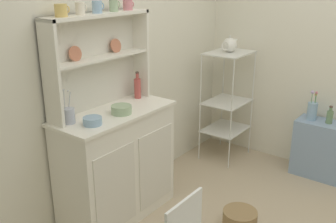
{
  "coord_description": "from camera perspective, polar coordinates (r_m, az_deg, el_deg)",
  "views": [
    {
      "loc": [
        -2.25,
        -0.65,
        1.91
      ],
      "look_at": [
        0.1,
        1.12,
        0.87
      ],
      "focal_mm": 41.76,
      "sensor_mm": 36.0,
      "label": 1
    }
  ],
  "objects": [
    {
      "name": "utensil_jar",
      "position": [
        2.82,
        -14.24,
        -0.54
      ],
      "size": [
        0.08,
        0.08,
        0.25
      ],
      "color": "#B2B7C6",
      "rests_on": "hutch_cabinet"
    },
    {
      "name": "cup_sky_2",
      "position": [
        2.94,
        -10.29,
        14.79
      ],
      "size": [
        0.09,
        0.07,
        0.09
      ],
      "color": "#8EB2D1",
      "rests_on": "hutch_shelf_unit"
    },
    {
      "name": "cup_rose_4",
      "position": [
        3.17,
        -5.88,
        15.21
      ],
      "size": [
        0.09,
        0.08,
        0.08
      ],
      "color": "#D17A84",
      "rests_on": "hutch_shelf_unit"
    },
    {
      "name": "floor_basket",
      "position": [
        3.23,
        10.41,
        -15.35
      ],
      "size": [
        0.27,
        0.27,
        0.16
      ],
      "primitive_type": "cylinder",
      "color": "#93754C",
      "rests_on": "ground"
    },
    {
      "name": "flower_vase",
      "position": [
        4.03,
        20.3,
        0.16
      ],
      "size": [
        0.09,
        0.09,
        0.3
      ],
      "color": "#8EB2D1",
      "rests_on": "side_shelf_blue"
    },
    {
      "name": "cup_gold_0",
      "position": [
        2.73,
        -15.33,
        14.05
      ],
      "size": [
        0.1,
        0.08,
        0.08
      ],
      "color": "#DBB760",
      "rests_on": "hutch_shelf_unit"
    },
    {
      "name": "cup_sage_3",
      "position": [
        3.05,
        -7.9,
        15.12
      ],
      "size": [
        0.08,
        0.07,
        0.09
      ],
      "color": "#9EB78E",
      "rests_on": "hutch_shelf_unit"
    },
    {
      "name": "porcelain_teapot",
      "position": [
        4.04,
        8.99,
        9.59
      ],
      "size": [
        0.24,
        0.15,
        0.17
      ],
      "color": "white",
      "rests_on": "bakers_rack"
    },
    {
      "name": "oil_bottle",
      "position": [
        4.0,
        22.53,
        -0.68
      ],
      "size": [
        0.06,
        0.06,
        0.17
      ],
      "color": "#6B8C60",
      "rests_on": "side_shelf_blue"
    },
    {
      "name": "hutch_shelf_unit",
      "position": [
        3.02,
        -10.41,
        8.18
      ],
      "size": [
        0.93,
        0.18,
        0.73
      ],
      "color": "silver",
      "rests_on": "hutch_cabinet"
    },
    {
      "name": "jam_bottle",
      "position": [
        3.29,
        -4.46,
        3.51
      ],
      "size": [
        0.06,
        0.06,
        0.23
      ],
      "color": "#B74C47",
      "rests_on": "hutch_cabinet"
    },
    {
      "name": "hutch_cabinet",
      "position": [
        3.18,
        -7.44,
        -7.58
      ],
      "size": [
        1.0,
        0.45,
        0.92
      ],
      "color": "white",
      "rests_on": "ground"
    },
    {
      "name": "bowl_mixing_large",
      "position": [
        2.76,
        -10.96,
        -1.37
      ],
      "size": [
        0.13,
        0.13,
        0.05
      ],
      "primitive_type": "cylinder",
      "color": "#8EB2D1",
      "rests_on": "hutch_cabinet"
    },
    {
      "name": "cup_cream_1",
      "position": [
        2.83,
        -12.66,
        14.46
      ],
      "size": [
        0.08,
        0.07,
        0.09
      ],
      "color": "silver",
      "rests_on": "hutch_shelf_unit"
    },
    {
      "name": "side_shelf_blue",
      "position": [
        4.14,
        21.27,
        -5.11
      ],
      "size": [
        0.28,
        0.48,
        0.56
      ],
      "primitive_type": "cube",
      "color": "#849EBC",
      "rests_on": "ground"
    },
    {
      "name": "bakers_rack",
      "position": [
        4.16,
        8.63,
        2.53
      ],
      "size": [
        0.49,
        0.38,
        1.16
      ],
      "color": "silver",
      "rests_on": "ground"
    },
    {
      "name": "bowl_floral_medium",
      "position": [
        2.95,
        -6.82,
        0.29
      ],
      "size": [
        0.16,
        0.16,
        0.06
      ],
      "primitive_type": "cylinder",
      "color": "#9EB78E",
      "rests_on": "hutch_cabinet"
    },
    {
      "name": "wall_back",
      "position": [
        3.27,
        -8.16,
        7.65
      ],
      "size": [
        3.84,
        0.05,
        2.5
      ],
      "primitive_type": "cube",
      "color": "silver",
      "rests_on": "ground"
    }
  ]
}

